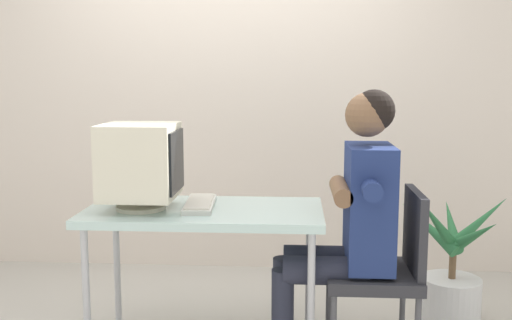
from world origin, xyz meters
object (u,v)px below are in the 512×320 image
object	(u,v)px
keyboard	(200,204)
person_seated	(349,214)
potted_plant	(452,277)
desk	(204,220)
office_chair	(385,264)
crt_monitor	(141,162)

from	to	relation	value
keyboard	person_seated	xyz separation A→B (m)	(0.75, -0.08, -0.02)
potted_plant	person_seated	bearing A→B (deg)	-144.09
desk	office_chair	xyz separation A→B (m)	(0.91, -0.05, -0.20)
potted_plant	desk	bearing A→B (deg)	-163.16
crt_monitor	keyboard	xyz separation A→B (m)	(0.28, 0.07, -0.22)
desk	office_chair	distance (m)	0.93
person_seated	potted_plant	world-z (taller)	person_seated
desk	person_seated	world-z (taller)	person_seated
desk	crt_monitor	size ratio (longest dim) A/B	2.78
keyboard	office_chair	bearing A→B (deg)	-4.99
desk	crt_monitor	xyz separation A→B (m)	(-0.31, -0.04, 0.30)
crt_monitor	office_chair	world-z (taller)	crt_monitor
desk	person_seated	size ratio (longest dim) A/B	0.88
keyboard	crt_monitor	bearing A→B (deg)	-165.20
person_seated	potted_plant	distance (m)	0.91
desk	office_chair	world-z (taller)	office_chair
desk	potted_plant	bearing A→B (deg)	16.84
office_chair	person_seated	size ratio (longest dim) A/B	0.64
crt_monitor	office_chair	bearing A→B (deg)	-0.34
office_chair	potted_plant	xyz separation A→B (m)	(0.45, 0.46, -0.22)
keyboard	person_seated	distance (m)	0.76
keyboard	potted_plant	bearing A→B (deg)	15.20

